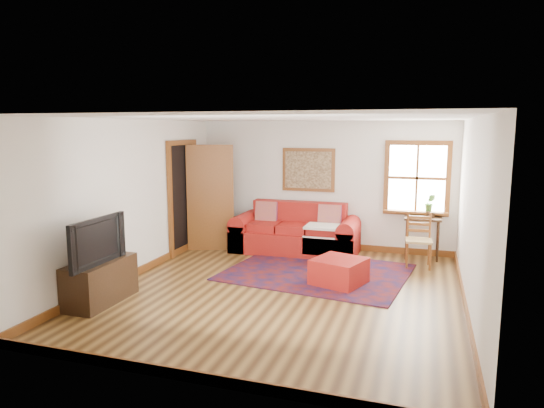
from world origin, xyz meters
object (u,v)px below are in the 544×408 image
(ladder_back_chair, at_px, (419,238))
(media_cabinet, at_px, (100,282))
(side_table, at_px, (423,224))
(red_leather_sofa, at_px, (296,236))
(red_ottoman, at_px, (339,272))

(ladder_back_chair, xyz_separation_m, media_cabinet, (-4.08, -3.17, -0.21))
(side_table, relative_size, ladder_back_chair, 0.83)
(red_leather_sofa, relative_size, red_ottoman, 3.42)
(red_ottoman, height_order, media_cabinet, media_cabinet)
(red_leather_sofa, relative_size, media_cabinet, 2.23)
(red_ottoman, distance_m, media_cabinet, 3.45)
(side_table, height_order, ladder_back_chair, ladder_back_chair)
(red_ottoman, xyz_separation_m, ladder_back_chair, (1.12, 1.41, 0.30))
(side_table, bearing_deg, red_leather_sofa, -174.03)
(side_table, xyz_separation_m, ladder_back_chair, (-0.06, -0.57, -0.14))
(red_leather_sofa, distance_m, red_ottoman, 2.08)
(red_leather_sofa, bearing_deg, media_cabinet, -117.44)
(side_table, bearing_deg, ladder_back_chair, -95.60)
(red_leather_sofa, height_order, ladder_back_chair, red_leather_sofa)
(red_ottoman, distance_m, side_table, 2.34)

